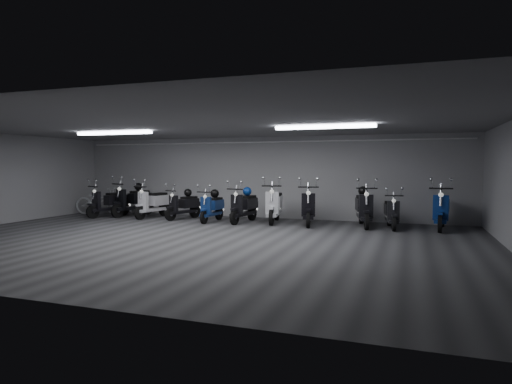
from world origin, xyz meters
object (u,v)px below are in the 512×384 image
(scooter_1, at_px, (133,196))
(scooter_10, at_px, (442,203))
(bicycle, at_px, (100,198))
(scooter_8, at_px, (364,202))
(helmet_2, at_px, (247,191))
(scooter_9, at_px, (392,207))
(scooter_2, at_px, (152,198))
(helmet_3, at_px, (138,187))
(scooter_6, at_px, (274,199))
(helmet_0, at_px, (215,193))
(scooter_0, at_px, (108,198))
(scooter_5, at_px, (244,201))
(scooter_7, at_px, (309,201))
(scooter_3, at_px, (183,201))
(helmet_1, at_px, (363,191))
(helmet_4, at_px, (188,193))
(scooter_4, at_px, (212,203))

(scooter_1, bearing_deg, scooter_10, 16.37)
(scooter_1, relative_size, bicycle, 1.04)
(scooter_8, height_order, helmet_2, scooter_8)
(scooter_8, height_order, scooter_9, scooter_8)
(scooter_2, distance_m, helmet_3, 1.07)
(scooter_2, bearing_deg, helmet_3, 160.86)
(scooter_6, relative_size, helmet_3, 6.99)
(scooter_6, bearing_deg, scooter_8, -9.29)
(helmet_0, height_order, helmet_2, helmet_2)
(scooter_0, distance_m, scooter_5, 5.07)
(helmet_3, bearing_deg, scooter_5, -8.22)
(scooter_5, xyz_separation_m, scooter_10, (5.84, 0.39, 0.07))
(scooter_0, relative_size, scooter_6, 0.91)
(scooter_8, relative_size, helmet_2, 6.93)
(scooter_10, bearing_deg, scooter_6, -172.86)
(scooter_0, xyz_separation_m, scooter_7, (7.14, 0.27, 0.06))
(scooter_1, bearing_deg, scooter_3, 9.80)
(helmet_0, xyz_separation_m, helmet_1, (4.69, 0.47, 0.15))
(scooter_3, relative_size, helmet_4, 6.18)
(scooter_10, xyz_separation_m, helmet_2, (-5.81, -0.14, 0.24))
(scooter_9, bearing_deg, helmet_4, 169.55)
(scooter_10, relative_size, helmet_2, 7.08)
(scooter_1, bearing_deg, helmet_0, 11.52)
(scooter_4, relative_size, helmet_1, 5.75)
(scooter_4, distance_m, helmet_0, 0.37)
(scooter_5, distance_m, scooter_10, 5.85)
(scooter_3, relative_size, scooter_10, 0.82)
(scooter_9, relative_size, helmet_4, 6.18)
(scooter_10, bearing_deg, helmet_0, -171.55)
(scooter_3, relative_size, bicycle, 0.88)
(scooter_7, distance_m, scooter_8, 1.64)
(scooter_7, bearing_deg, scooter_1, 166.36)
(scooter_4, xyz_separation_m, helmet_1, (4.69, 0.70, 0.43))
(bicycle, relative_size, helmet_0, 6.71)
(scooter_9, bearing_deg, scooter_2, 171.18)
(helmet_2, bearing_deg, helmet_1, 4.89)
(scooter_5, relative_size, scooter_9, 1.11)
(helmet_4, bearing_deg, scooter_9, -1.58)
(scooter_2, height_order, helmet_4, scooter_2)
(scooter_0, distance_m, scooter_3, 2.84)
(scooter_0, height_order, scooter_5, same)
(scooter_0, height_order, scooter_8, scooter_8)
(scooter_0, xyz_separation_m, helmet_0, (4.02, 0.22, 0.22))
(scooter_8, relative_size, scooter_10, 0.98)
(scooter_1, bearing_deg, scooter_2, 3.46)
(scooter_1, bearing_deg, helmet_4, 15.54)
(helmet_0, height_order, helmet_3, helmet_3)
(scooter_1, distance_m, scooter_9, 8.90)
(helmet_1, xyz_separation_m, helmet_2, (-3.62, -0.31, -0.07))
(scooter_0, height_order, scooter_1, scooter_1)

